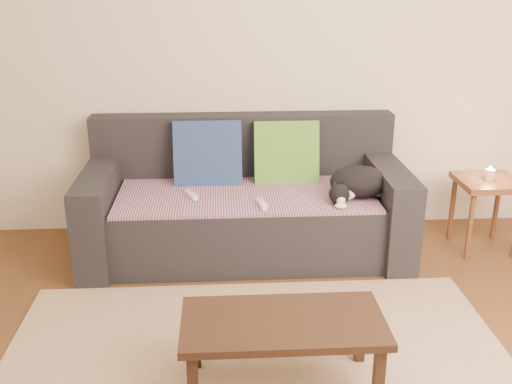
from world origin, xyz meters
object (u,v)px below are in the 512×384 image
(side_table, at_px, (487,192))
(sofa, at_px, (245,207))
(wii_remote_a, at_px, (191,195))
(coffee_table, at_px, (283,328))
(cat, at_px, (357,183))
(wii_remote_b, at_px, (262,204))

(side_table, bearing_deg, sofa, 177.11)
(sofa, bearing_deg, wii_remote_a, -158.41)
(coffee_table, bearing_deg, cat, 64.72)
(coffee_table, bearing_deg, wii_remote_b, 90.57)
(sofa, height_order, wii_remote_a, sofa)
(sofa, distance_m, cat, 0.77)
(wii_remote_b, bearing_deg, coffee_table, 170.41)
(wii_remote_a, bearing_deg, side_table, -111.76)
(wii_remote_a, distance_m, side_table, 1.97)
(wii_remote_a, bearing_deg, sofa, -91.82)
(side_table, relative_size, coffee_table, 0.56)
(sofa, bearing_deg, cat, -16.22)
(sofa, distance_m, wii_remote_b, 0.37)
(wii_remote_a, bearing_deg, cat, -117.01)
(side_table, height_order, coffee_table, side_table)
(cat, relative_size, coffee_table, 0.51)
(wii_remote_a, distance_m, coffee_table, 1.43)
(side_table, bearing_deg, cat, -172.32)
(wii_remote_a, relative_size, coffee_table, 0.17)
(cat, height_order, coffee_table, cat)
(sofa, height_order, coffee_table, sofa)
(wii_remote_b, relative_size, coffee_table, 0.17)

